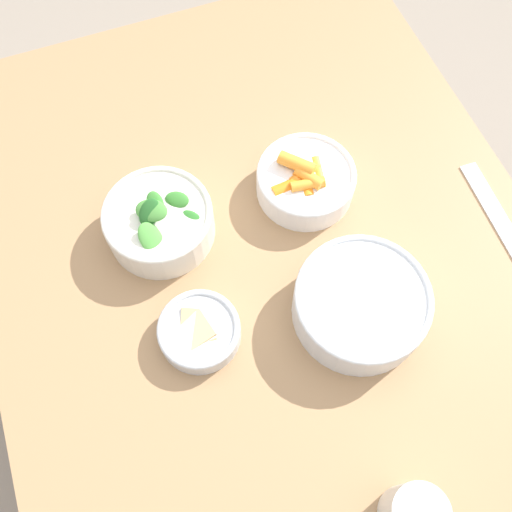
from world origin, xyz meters
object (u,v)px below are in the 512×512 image
(bowl_carrots, at_px, (305,180))
(bowl_beans_hotdog, at_px, (360,305))
(ruler, at_px, (512,242))
(bowl_greens, at_px, (159,221))
(bowl_cookies, at_px, (199,331))

(bowl_carrots, bearing_deg, bowl_beans_hotdog, -2.19)
(ruler, bearing_deg, bowl_greens, -112.56)
(bowl_greens, xyz_separation_m, bowl_beans_hotdog, (0.23, 0.23, -0.00))
(bowl_beans_hotdog, distance_m, ruler, 0.28)
(bowl_carrots, bearing_deg, bowl_greens, -91.70)
(bowl_beans_hotdog, xyz_separation_m, ruler, (-0.02, 0.28, -0.03))
(ruler, bearing_deg, bowl_carrots, -127.23)
(bowl_greens, height_order, bowl_beans_hotdog, bowl_greens)
(bowl_carrots, height_order, ruler, bowl_carrots)
(bowl_greens, distance_m, bowl_beans_hotdog, 0.33)
(bowl_carrots, bearing_deg, ruler, 52.77)
(bowl_greens, bearing_deg, ruler, 67.44)
(bowl_carrots, relative_size, bowl_greens, 0.94)
(bowl_greens, bearing_deg, bowl_cookies, 0.80)
(bowl_beans_hotdog, bearing_deg, bowl_carrots, 177.81)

